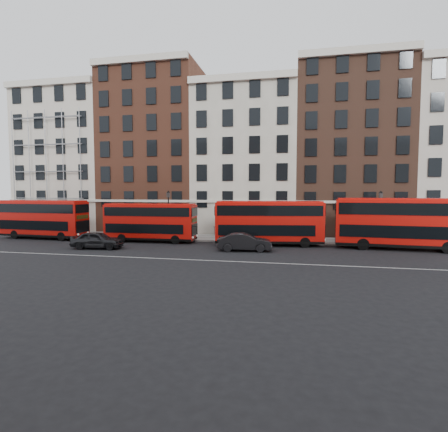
% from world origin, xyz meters
% --- Properties ---
extents(ground, '(120.00, 120.00, 0.00)m').
position_xyz_m(ground, '(0.00, 0.00, 0.00)').
color(ground, black).
rests_on(ground, ground).
extents(pavement, '(80.00, 5.00, 0.15)m').
position_xyz_m(pavement, '(0.00, 10.50, 0.07)').
color(pavement, gray).
rests_on(pavement, ground).
extents(kerb, '(80.00, 0.30, 0.16)m').
position_xyz_m(kerb, '(0.00, 8.00, 0.08)').
color(kerb, gray).
rests_on(kerb, ground).
extents(road_centre_line, '(70.00, 0.12, 0.01)m').
position_xyz_m(road_centre_line, '(0.00, -2.00, 0.01)').
color(road_centre_line, white).
rests_on(road_centre_line, ground).
extents(building_terrace, '(64.00, 11.95, 22.00)m').
position_xyz_m(building_terrace, '(-0.31, 17.88, 10.24)').
color(building_terrace, '#BDB4A3').
rests_on(building_terrace, ground).
extents(bus_a, '(10.57, 3.15, 4.39)m').
position_xyz_m(bus_a, '(-21.84, 6.58, 2.35)').
color(bus_a, red).
rests_on(bus_a, ground).
extents(bus_b, '(9.80, 2.49, 4.10)m').
position_xyz_m(bus_b, '(-8.80, 6.58, 2.20)').
color(bus_b, red).
rests_on(bus_b, ground).
extents(bus_c, '(10.80, 3.95, 4.44)m').
position_xyz_m(bus_c, '(3.76, 6.57, 2.38)').
color(bus_c, red).
rests_on(bus_c, ground).
extents(bus_d, '(11.54, 3.64, 4.77)m').
position_xyz_m(bus_d, '(15.79, 6.58, 2.56)').
color(bus_d, red).
rests_on(bus_d, ground).
extents(car_rear, '(4.97, 2.45, 1.63)m').
position_xyz_m(car_rear, '(-11.87, 1.42, 0.82)').
color(car_rear, '#242427').
rests_on(car_rear, ground).
extents(car_front, '(5.09, 2.31, 1.62)m').
position_xyz_m(car_front, '(1.91, 2.96, 0.81)').
color(car_front, black).
rests_on(car_front, ground).
extents(lamp_post_left, '(0.44, 0.44, 5.33)m').
position_xyz_m(lamp_post_left, '(-7.70, 9.18, 3.08)').
color(lamp_post_left, black).
rests_on(lamp_post_left, pavement).
extents(lamp_post_right, '(0.44, 0.44, 5.33)m').
position_xyz_m(lamp_post_right, '(14.69, 9.15, 3.08)').
color(lamp_post_right, black).
rests_on(lamp_post_right, pavement).
extents(iron_railings, '(6.60, 0.06, 1.00)m').
position_xyz_m(iron_railings, '(0.00, 12.70, 0.65)').
color(iron_railings, black).
rests_on(iron_railings, pavement).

